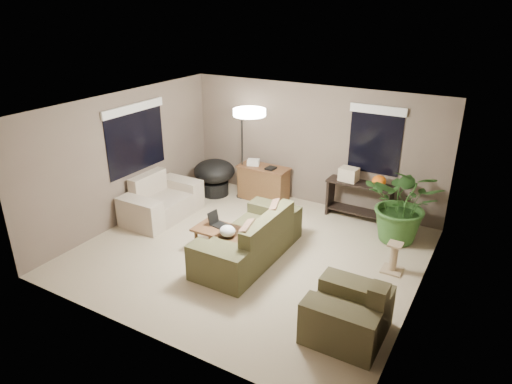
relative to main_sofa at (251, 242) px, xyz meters
The scene contains 20 objects.
room_shell 0.97m from the main_sofa, 125.33° to the left, with size 5.50×5.50×5.50m.
main_sofa is the anchor object (origin of this frame).
throw_pillows 0.44m from the main_sofa, ahead, with size 0.36×1.39×0.47m.
loveseat 2.41m from the main_sofa, 168.70° to the left, with size 0.90×1.60×0.85m.
armchair 2.30m from the main_sofa, 26.58° to the right, with size 0.95×1.00×0.85m.
coffee_table 0.53m from the main_sofa, behind, with size 1.00×0.55×0.42m.
laptop 0.71m from the main_sofa, behind, with size 0.39×0.28×0.24m.
plastic_bag 0.45m from the main_sofa, 144.94° to the right, with size 0.27×0.24×0.19m, color white.
desk 2.45m from the main_sofa, 114.29° to the left, with size 1.10×0.50×0.75m.
desk_papers 2.56m from the main_sofa, 117.64° to the left, with size 0.70×0.30×0.12m.
console_table 2.60m from the main_sofa, 65.65° to the left, with size 1.30×0.40×0.75m.
pumpkin 2.82m from the main_sofa, 59.02° to the left, with size 0.26×0.26×0.22m, color orange.
cardboard_box 2.57m from the main_sofa, 70.86° to the left, with size 0.35×0.26×0.26m, color beige.
papasan_chair 2.85m from the main_sofa, 137.04° to the left, with size 0.93×0.93×0.80m.
floor_lamp 2.90m from the main_sofa, 124.70° to the left, with size 0.32×0.32×1.91m.
ceiling_fixture 2.15m from the main_sofa, 125.33° to the left, with size 0.50×0.50×0.10m, color white.
houseplant 2.76m from the main_sofa, 42.36° to the left, with size 1.31×1.46×1.14m, color #2D5923.
cat_scratching_post 2.31m from the main_sofa, 19.38° to the left, with size 0.32×0.32×0.50m.
window_left 3.23m from the main_sofa, behind, with size 0.05×1.56×1.33m.
window_back 3.25m from the main_sofa, 65.44° to the left, with size 1.06×0.05×1.33m.
Camera 1 is at (3.52, -5.89, 4.02)m, focal length 32.00 mm.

